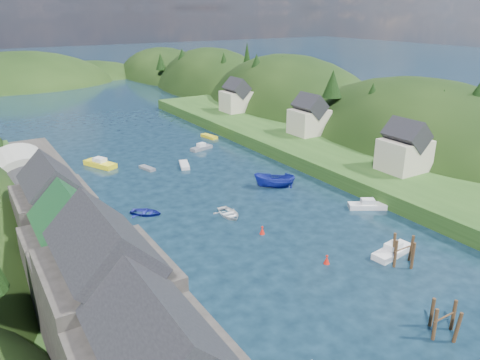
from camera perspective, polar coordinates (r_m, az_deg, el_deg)
ground at (r=85.96m, az=-7.72°, el=1.82°), size 600.00×600.00×0.00m
hillside_right at (r=131.03m, az=6.00°, el=4.95°), size 36.00×245.56×48.00m
far_hills at (r=205.21m, az=-21.85°, el=8.22°), size 103.00×68.00×44.00m
hill_trees at (r=96.18m, az=-11.67°, el=10.38°), size 91.66×146.49×12.48m
quay_left at (r=52.50m, az=-18.33°, el=-10.45°), size 12.00×110.00×2.00m
terrace_left_grass at (r=51.70m, az=-26.01°, el=-11.79°), size 12.00×110.00×2.50m
quayside_buildings at (r=37.58m, az=-17.12°, el=-12.58°), size 8.00×35.84×12.90m
boat_sheds at (r=67.74m, az=-24.33°, el=-0.24°), size 7.00×21.00×7.50m
terrace_right at (r=90.46m, az=9.55°, el=3.45°), size 16.00×120.00×2.40m
right_bank_cottages at (r=97.32m, az=7.84°, el=7.56°), size 9.00×59.24×8.41m
piling_cluster_near at (r=46.01m, az=23.60°, el=-15.61°), size 3.01×2.83×3.60m
piling_cluster_far at (r=55.53m, az=19.27°, el=-8.41°), size 3.07×2.88×3.81m
channel_buoy_near at (r=53.81m, az=10.53°, el=-9.54°), size 0.70×0.70×1.10m
channel_buoy_far at (r=59.45m, az=2.73°, el=-6.17°), size 0.70×0.70×1.10m
moored_boats at (r=60.05m, az=1.77°, el=-5.63°), size 36.46×83.20×2.51m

